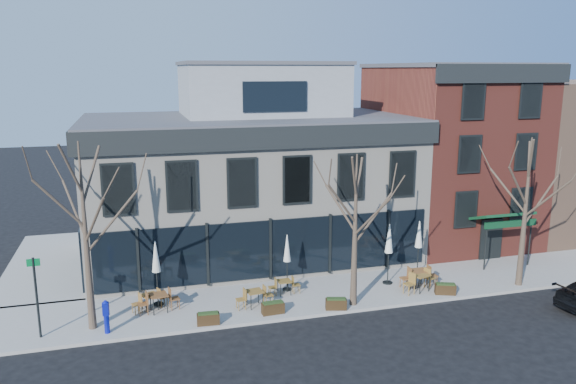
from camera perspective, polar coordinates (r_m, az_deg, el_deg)
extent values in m
plane|color=black|center=(29.34, -1.82, -9.28)|extent=(120.00, 120.00, 0.00)
cube|color=gray|center=(28.33, 5.74, -9.98)|extent=(33.50, 4.70, 0.15)
cube|color=gray|center=(34.54, -22.95, -6.77)|extent=(4.50, 12.00, 0.15)
cube|color=beige|center=(32.86, -3.97, 0.36)|extent=(18.00, 10.00, 8.00)
cube|color=#47474C|center=(32.27, -4.07, 7.41)|extent=(18.30, 10.30, 0.30)
cube|color=black|center=(27.35, -1.86, 5.50)|extent=(18.30, 0.25, 1.10)
cube|color=black|center=(31.76, -20.47, 5.69)|extent=(0.25, 10.30, 1.10)
cube|color=black|center=(28.64, -1.81, -5.79)|extent=(17.20, 0.12, 3.00)
cube|color=black|center=(31.87, -19.73, -4.63)|extent=(0.12, 7.50, 3.00)
cube|color=gray|center=(33.36, -2.76, 10.26)|extent=(9.00, 6.50, 3.00)
cube|color=maroon|center=(37.41, 15.92, 3.72)|extent=(8.00, 10.00, 11.00)
cube|color=#47474C|center=(37.03, 16.44, 12.24)|extent=(8.20, 10.20, 0.25)
cube|color=black|center=(32.79, 21.19, 11.17)|extent=(8.20, 0.25, 1.00)
cube|color=#0B321A|center=(33.17, 20.91, -2.28)|extent=(3.20, 1.66, 0.67)
cube|color=black|center=(34.21, 19.90, -4.64)|extent=(1.40, 0.10, 2.50)
cube|color=#8C664C|center=(44.26, 26.33, 3.53)|extent=(12.00, 12.00, 10.00)
cone|color=#382B21|center=(24.31, -19.86, -4.41)|extent=(0.34, 0.34, 7.92)
cylinder|color=#382B21|center=(24.28, -17.41, -2.86)|extent=(2.23, 0.50, 2.48)
cylinder|color=#382B21|center=(25.03, -20.91, -1.57)|extent=(1.03, 2.05, 2.14)
cylinder|color=#382B21|center=(23.72, -22.20, -1.14)|extent=(1.80, 0.75, 2.21)
cylinder|color=#382B21|center=(23.11, -19.07, -2.78)|extent=(1.03, 2.04, 2.28)
cone|color=#382B21|center=(25.52, 6.83, -3.99)|extent=(0.34, 0.34, 7.04)
cylinder|color=#382B21|center=(25.90, 8.66, -2.63)|extent=(2.00, 0.46, 2.21)
cylinder|color=#382B21|center=(25.91, 5.33, -1.60)|extent=(0.93, 1.84, 1.91)
cylinder|color=#382B21|center=(24.65, 5.54, -1.24)|extent=(1.61, 0.68, 1.97)
cylinder|color=#382B21|center=(24.70, 8.49, -2.58)|extent=(0.93, 1.83, 2.03)
cone|color=#382B21|center=(30.00, 22.94, -1.98)|extent=(0.34, 0.34, 7.48)
cylinder|color=#382B21|center=(30.65, 24.30, -0.78)|extent=(2.12, 0.48, 2.35)
cylinder|color=#382B21|center=(30.24, 21.40, 0.15)|extent=(0.98, 1.94, 2.03)
cylinder|color=#382B21|center=(28.99, 22.31, 0.55)|extent=(1.71, 0.71, 2.09)
cylinder|color=#382B21|center=(29.40, 24.83, -0.65)|extent=(0.98, 1.94, 2.16)
cylinder|color=black|center=(24.99, -24.15, -9.80)|extent=(0.10, 0.10, 3.40)
cube|color=#005926|center=(24.50, -24.46, -6.54)|extent=(0.50, 0.04, 0.30)
cylinder|color=#0B1496|center=(24.90, -17.92, -12.65)|extent=(0.22, 0.22, 0.78)
cube|color=#0B1496|center=(24.63, -18.03, -11.23)|extent=(0.28, 0.24, 0.56)
cone|color=#0B1496|center=(24.50, -18.08, -10.51)|extent=(0.29, 0.29, 0.13)
cube|color=brown|center=(26.48, -13.88, -10.12)|extent=(0.89, 0.89, 0.04)
cylinder|color=black|center=(26.29, -14.13, -11.15)|extent=(0.04, 0.04, 0.70)
cylinder|color=black|center=(26.49, -13.05, -10.90)|extent=(0.04, 0.04, 0.70)
cylinder|color=black|center=(26.74, -14.62, -10.76)|extent=(0.04, 0.04, 0.70)
cylinder|color=black|center=(26.94, -13.56, -10.52)|extent=(0.04, 0.04, 0.70)
cube|color=brown|center=(26.16, -13.03, -10.15)|extent=(0.88, 0.88, 0.04)
cylinder|color=black|center=(25.98, -13.50, -11.29)|extent=(0.04, 0.04, 0.78)
cylinder|color=black|center=(26.10, -12.17, -11.12)|extent=(0.04, 0.04, 0.78)
cylinder|color=black|center=(26.53, -13.79, -10.80)|extent=(0.04, 0.04, 0.78)
cylinder|color=black|center=(26.64, -12.49, -10.63)|extent=(0.04, 0.04, 0.78)
cube|color=brown|center=(26.05, -3.41, -10.04)|extent=(0.81, 0.81, 0.04)
cylinder|color=black|center=(25.86, -3.78, -11.13)|extent=(0.04, 0.04, 0.74)
cylinder|color=black|center=(26.05, -2.57, -10.94)|extent=(0.04, 0.04, 0.74)
cylinder|color=black|center=(26.36, -4.21, -10.67)|extent=(0.04, 0.04, 0.74)
cylinder|color=black|center=(26.54, -3.03, -10.49)|extent=(0.04, 0.04, 0.74)
cube|color=brown|center=(27.40, -0.38, -9.04)|extent=(0.64, 0.64, 0.04)
cylinder|color=black|center=(27.24, -0.76, -9.94)|extent=(0.04, 0.04, 0.66)
cylinder|color=black|center=(27.36, 0.29, -9.83)|extent=(0.04, 0.04, 0.66)
cylinder|color=black|center=(27.70, -1.04, -9.55)|extent=(0.04, 0.04, 0.66)
cylinder|color=black|center=(27.82, 0.00, -9.45)|extent=(0.04, 0.04, 0.66)
cube|color=brown|center=(28.49, 13.26, -8.19)|extent=(1.01, 1.01, 0.05)
cylinder|color=black|center=(28.22, 13.26, -9.30)|extent=(0.05, 0.05, 0.82)
cylinder|color=black|center=(28.66, 14.13, -9.00)|extent=(0.05, 0.05, 0.82)
cylinder|color=black|center=(28.61, 12.31, -8.95)|extent=(0.05, 0.05, 0.82)
cylinder|color=black|center=(29.05, 13.18, -8.65)|extent=(0.05, 0.05, 0.82)
cube|color=brown|center=(28.99, 13.19, -7.81)|extent=(0.81, 0.81, 0.05)
cylinder|color=black|center=(28.73, 12.88, -8.88)|extent=(0.05, 0.05, 0.82)
cylinder|color=black|center=(29.02, 14.01, -8.72)|extent=(0.05, 0.05, 0.82)
cylinder|color=black|center=(29.26, 12.29, -8.45)|extent=(0.05, 0.05, 0.82)
cylinder|color=black|center=(29.54, 13.41, -8.30)|extent=(0.05, 0.05, 0.82)
cylinder|color=black|center=(27.15, -13.04, -11.03)|extent=(0.49, 0.49, 0.07)
cylinder|color=black|center=(26.71, -13.17, -8.67)|extent=(0.06, 0.06, 2.46)
cone|color=beige|center=(26.33, -13.29, -6.39)|extent=(0.40, 0.40, 1.46)
cylinder|color=black|center=(28.13, -0.09, -9.85)|extent=(0.45, 0.45, 0.06)
cylinder|color=black|center=(27.73, -0.09, -7.74)|extent=(0.05, 0.05, 2.27)
cone|color=beige|center=(27.39, -0.09, -5.71)|extent=(0.37, 0.37, 1.34)
cylinder|color=black|center=(29.39, 10.06, -9.05)|extent=(0.50, 0.50, 0.07)
cylinder|color=black|center=(28.97, 10.15, -6.81)|extent=(0.06, 0.06, 2.49)
cone|color=silver|center=(28.63, 10.24, -4.67)|extent=(0.41, 0.41, 1.47)
cylinder|color=black|center=(30.74, 12.97, -8.21)|extent=(0.48, 0.48, 0.07)
cylinder|color=black|center=(30.36, 13.07, -6.15)|extent=(0.05, 0.05, 2.39)
cone|color=silver|center=(30.04, 13.17, -4.19)|extent=(0.39, 0.39, 1.41)
cube|color=#312110|center=(24.78, -8.11, -12.65)|extent=(0.98, 0.45, 0.48)
cube|color=#1E3314|center=(24.67, -8.13, -12.11)|extent=(0.88, 0.37, 0.08)
cube|color=#2F200F|center=(25.53, -1.54, -11.72)|extent=(1.02, 0.45, 0.50)
cube|color=#1E3314|center=(25.42, -1.54, -11.17)|extent=(0.91, 0.36, 0.08)
cube|color=#2F200F|center=(26.04, 4.91, -11.29)|extent=(1.02, 0.62, 0.48)
cube|color=#1E3314|center=(25.94, 4.92, -10.77)|extent=(0.91, 0.52, 0.08)
cube|color=black|center=(28.60, 15.69, -9.49)|extent=(1.06, 0.72, 0.49)
cube|color=#1E3314|center=(28.50, 15.72, -9.00)|extent=(0.94, 0.61, 0.08)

